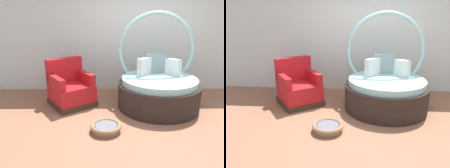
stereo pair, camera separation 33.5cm
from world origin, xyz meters
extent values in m
cube|color=#936047|center=(0.00, 0.00, -0.01)|extent=(8.00, 8.00, 0.02)
cube|color=silver|center=(0.00, 2.05, 1.38)|extent=(8.00, 0.12, 2.76)
cylinder|color=#2D231E|center=(0.29, 0.86, 0.25)|extent=(1.62, 1.62, 0.50)
cylinder|color=#9ED1D6|center=(0.29, 0.86, 0.56)|extent=(1.49, 1.49, 0.12)
torus|color=#9ED1D6|center=(0.29, 1.30, 1.08)|extent=(1.61, 0.08, 1.61)
cube|color=white|center=(0.62, 1.11, 0.78)|extent=(0.29, 0.33, 0.32)
cube|color=gray|center=(0.27, 1.26, 0.82)|extent=(0.42, 0.14, 0.42)
cube|color=white|center=(0.03, 1.11, 0.79)|extent=(0.33, 0.33, 0.34)
cube|color=#38281E|center=(-1.47, 0.97, 0.05)|extent=(1.11, 1.11, 0.10)
cube|color=red|center=(-1.47, 0.97, 0.27)|extent=(1.06, 1.06, 0.34)
cube|color=red|center=(-1.65, 1.23, 0.69)|extent=(0.72, 0.56, 0.50)
cube|color=red|center=(-1.74, 0.79, 0.55)|extent=(0.49, 0.63, 0.22)
cube|color=red|center=(-1.21, 1.16, 0.55)|extent=(0.49, 0.63, 0.22)
cylinder|color=#8E704C|center=(-0.75, -0.15, 0.03)|extent=(0.44, 0.44, 0.06)
torus|color=#8E704C|center=(-0.75, -0.15, 0.10)|extent=(0.51, 0.51, 0.07)
cylinder|color=slate|center=(-0.75, -0.15, 0.08)|extent=(0.36, 0.36, 0.05)
camera|label=1|loc=(-0.67, -3.44, 1.85)|focal=36.45mm
camera|label=2|loc=(-0.33, -3.43, 1.85)|focal=36.45mm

